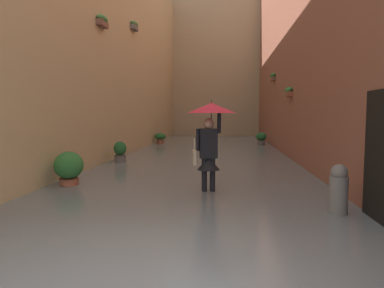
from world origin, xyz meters
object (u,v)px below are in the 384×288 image
potted_plant_near_right (69,168)px  mooring_bollard (338,192)px  potted_plant_near_left (261,139)px  person_wading (210,128)px  potted_plant_far_right (160,138)px  potted_plant_mid_right (120,153)px

potted_plant_near_right → mooring_bollard: (-5.68, 1.86, -0.04)m
potted_plant_near_right → potted_plant_near_left: 12.92m
person_wading → potted_plant_far_right: 12.78m
person_wading → potted_plant_far_right: (3.47, -12.25, -1.09)m
potted_plant_near_left → potted_plant_far_right: potted_plant_near_left is taller
potted_plant_near_left → potted_plant_mid_right: 9.49m
mooring_bollard → person_wading: bearing=-33.4°
potted_plant_mid_right → person_wading: bearing=128.0°
potted_plant_mid_right → potted_plant_far_right: size_ratio=1.19×
person_wading → potted_plant_near_left: (-2.25, -11.97, -1.05)m
person_wading → potted_plant_mid_right: (3.38, -4.34, -1.07)m
potted_plant_near_right → mooring_bollard: bearing=161.9°
potted_plant_mid_right → mooring_bollard: bearing=134.1°
person_wading → potted_plant_far_right: person_wading is taller
potted_plant_mid_right → potted_plant_far_right: 7.91m
potted_plant_near_right → potted_plant_far_right: (0.07, -11.89, -0.09)m
person_wading → potted_plant_near_left: size_ratio=2.68×
potted_plant_far_right → potted_plant_near_left: bearing=177.2°
potted_plant_near_left → mooring_bollard: mooring_bollard is taller
person_wading → potted_plant_near_left: bearing=-100.7°
potted_plant_near_left → mooring_bollard: size_ratio=0.82×
potted_plant_far_right → mooring_bollard: bearing=112.7°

